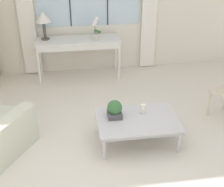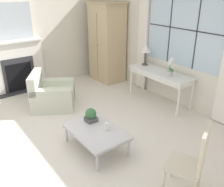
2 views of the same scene
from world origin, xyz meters
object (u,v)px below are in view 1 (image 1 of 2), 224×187
(console_table, at_px, (78,43))
(potted_orchid, at_px, (95,31))
(table_lamp, at_px, (43,18))
(coffee_table, at_px, (137,121))
(pillar_candle, at_px, (143,109))
(potted_plant_small, at_px, (115,109))

(console_table, height_order, potted_orchid, potted_orchid)
(table_lamp, bearing_deg, coffee_table, -61.35)
(coffee_table, bearing_deg, table_lamp, 118.65)
(pillar_candle, bearing_deg, potted_orchid, 102.47)
(console_table, xyz_separation_m, potted_orchid, (0.32, -0.07, 0.24))
(coffee_table, xyz_separation_m, potted_plant_small, (-0.29, 0.09, 0.16))
(console_table, xyz_separation_m, pillar_candle, (0.76, -2.06, -0.25))
(console_table, bearing_deg, potted_plant_small, -80.34)
(console_table, distance_m, coffee_table, 2.32)
(console_table, relative_size, pillar_candle, 10.97)
(table_lamp, xyz_separation_m, potted_plant_small, (0.95, -2.19, -0.66))
(potted_orchid, bearing_deg, potted_plant_small, -88.84)
(coffee_table, xyz_separation_m, pillar_candle, (0.11, 0.14, 0.10))
(potted_orchid, bearing_deg, table_lamp, 170.83)
(console_table, relative_size, potted_orchid, 3.71)
(potted_orchid, height_order, coffee_table, potted_orchid)
(console_table, relative_size, potted_plant_small, 6.37)
(console_table, distance_m, potted_plant_small, 2.15)
(potted_orchid, bearing_deg, pillar_candle, -77.53)
(table_lamp, bearing_deg, potted_orchid, -9.17)
(table_lamp, relative_size, potted_plant_small, 2.07)
(potted_plant_small, distance_m, pillar_candle, 0.41)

